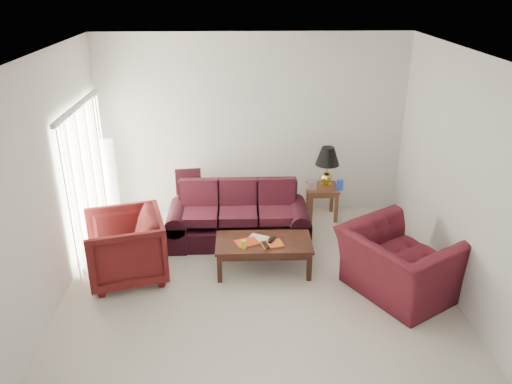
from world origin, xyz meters
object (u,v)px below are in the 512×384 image
Objects in this scene: sofa at (238,215)px; armchair_left at (125,247)px; floor_lamp at (111,180)px; armchair_right at (399,264)px; coffee_table at (264,256)px; end_table at (322,202)px.

armchair_left is at bearing -147.89° from sofa.
sofa is 2.13× the size of armchair_left.
floor_lamp is 1.07× the size of armchair_right.
armchair_left reaches higher than sofa.
sofa is 2.50m from armchair_right.
sofa is at bearing 23.33° from armchair_right.
floor_lamp is at bearing 29.72° from armchair_right.
sofa is 1.64× the size of coffee_table.
floor_lamp reaches higher than coffee_table.
armchair_left reaches higher than armchair_right.
armchair_left is 1.87m from coffee_table.
sofa is at bearing 106.95° from armchair_left.
armchair_right is at bearing 66.90° from armchair_left.
armchair_right is at bearing -36.15° from coffee_table.
armchair_right is at bearing -35.33° from sofa.
floor_lamp is 2.98m from coffee_table.
end_table is 3.51m from floor_lamp.
floor_lamp is 1.88m from armchair_left.
floor_lamp is (-2.08, 0.82, 0.27)m from sofa.
floor_lamp is at bearing 179.18° from end_table.
sofa reaches higher than end_table.
coffee_table is (-1.06, -1.62, -0.05)m from end_table.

